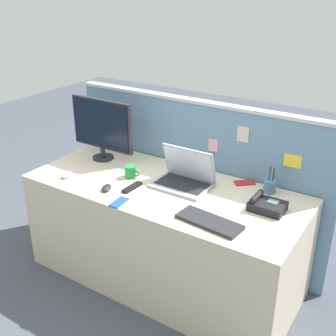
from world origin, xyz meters
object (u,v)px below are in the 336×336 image
(laptop, at_px, (185,176))
(desk_phone, at_px, (266,205))
(computer_mouse_right_hand, at_px, (106,188))
(pen_cup, at_px, (270,186))
(cell_phone_red_case, at_px, (245,183))
(coffee_mug, at_px, (131,171))
(cell_phone_blue_case, at_px, (119,202))
(computer_mouse_left_hand, at_px, (67,175))
(tv_remote, at_px, (132,187))
(desktop_monitor, at_px, (102,126))
(keyboard_main, at_px, (209,222))

(laptop, distance_m, desk_phone, 0.59)
(computer_mouse_right_hand, distance_m, pen_cup, 1.07)
(laptop, bearing_deg, desk_phone, -2.18)
(laptop, distance_m, cell_phone_red_case, 0.42)
(pen_cup, xyz_separation_m, coffee_mug, (-0.90, -0.30, -0.00))
(cell_phone_blue_case, bearing_deg, computer_mouse_left_hand, 164.79)
(pen_cup, distance_m, cell_phone_blue_case, 0.98)
(tv_remote, distance_m, coffee_mug, 0.18)
(desktop_monitor, height_order, coffee_mug, desktop_monitor)
(keyboard_main, bearing_deg, laptop, 142.62)
(computer_mouse_left_hand, distance_m, pen_cup, 1.39)
(computer_mouse_right_hand, relative_size, cell_phone_blue_case, 0.74)
(computer_mouse_right_hand, bearing_deg, cell_phone_blue_case, -49.91)
(computer_mouse_right_hand, bearing_deg, cell_phone_red_case, 16.08)
(desk_phone, height_order, cell_phone_blue_case, desk_phone)
(laptop, height_order, keyboard_main, laptop)
(computer_mouse_left_hand, xyz_separation_m, pen_cup, (1.28, 0.55, 0.03))
(keyboard_main, height_order, tv_remote, keyboard_main)
(cell_phone_blue_case, bearing_deg, desktop_monitor, 132.63)
(desk_phone, xyz_separation_m, computer_mouse_right_hand, (-0.98, -0.32, -0.02))
(desk_phone, distance_m, keyboard_main, 0.39)
(computer_mouse_left_hand, height_order, cell_phone_blue_case, computer_mouse_left_hand)
(keyboard_main, xyz_separation_m, cell_phone_red_case, (-0.04, 0.59, -0.01))
(desk_phone, bearing_deg, pen_cup, 106.25)
(laptop, xyz_separation_m, cell_phone_red_case, (0.33, 0.24, -0.06))
(computer_mouse_right_hand, bearing_deg, pen_cup, 8.30)
(keyboard_main, height_order, pen_cup, pen_cup)
(laptop, xyz_separation_m, cell_phone_blue_case, (-0.21, -0.44, -0.06))
(laptop, relative_size, computer_mouse_right_hand, 3.79)
(computer_mouse_right_hand, relative_size, tv_remote, 0.59)
(computer_mouse_right_hand, relative_size, cell_phone_red_case, 0.74)
(pen_cup, bearing_deg, desktop_monitor, -173.38)
(pen_cup, relative_size, cell_phone_blue_case, 1.37)
(computer_mouse_left_hand, bearing_deg, coffee_mug, 21.30)
(desktop_monitor, bearing_deg, laptop, -4.28)
(tv_remote, xyz_separation_m, coffee_mug, (-0.11, 0.14, 0.03))
(laptop, relative_size, keyboard_main, 0.98)
(keyboard_main, bearing_deg, computer_mouse_left_hand, -174.45)
(computer_mouse_right_hand, bearing_deg, desktop_monitor, 109.72)
(computer_mouse_left_hand, xyz_separation_m, cell_phone_red_case, (1.09, 0.59, -0.01))
(laptop, height_order, cell_phone_red_case, laptop)
(desktop_monitor, distance_m, cell_phone_red_case, 1.14)
(tv_remote, bearing_deg, computer_mouse_left_hand, -166.14)
(keyboard_main, height_order, cell_phone_blue_case, keyboard_main)
(computer_mouse_right_hand, relative_size, computer_mouse_left_hand, 1.00)
(laptop, distance_m, coffee_mug, 0.39)
(laptop, height_order, pen_cup, laptop)
(keyboard_main, relative_size, computer_mouse_right_hand, 3.85)
(laptop, height_order, tv_remote, laptop)
(coffee_mug, bearing_deg, laptop, 14.44)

